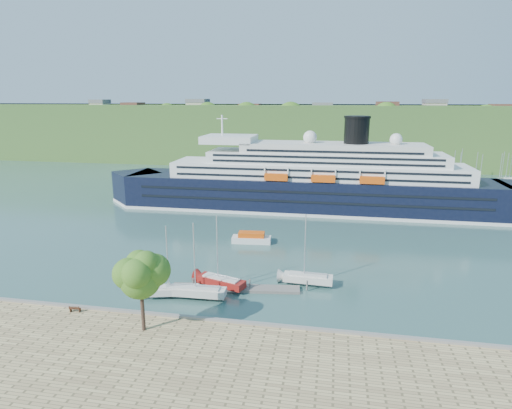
{
  "coord_description": "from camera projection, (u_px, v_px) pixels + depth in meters",
  "views": [
    {
      "loc": [
        16.06,
        -44.65,
        26.82
      ],
      "look_at": [
        2.16,
        30.0,
        7.88
      ],
      "focal_mm": 30.0,
      "sensor_mm": 36.0,
      "label": 1
    }
  ],
  "objects": [
    {
      "name": "sailboat_extra",
      "position": [
        172.0,
        264.0,
        58.11
      ],
      "size": [
        7.92,
        3.89,
        9.86
      ],
      "primitive_type": null,
      "rotation": [
        0.0,
        0.0,
        0.24
      ],
      "color": "silver",
      "rests_on": "ground"
    },
    {
      "name": "quay_coping",
      "position": [
        193.0,
        317.0,
        51.47
      ],
      "size": [
        220.0,
        0.5,
        0.3
      ],
      "primitive_type": "cube",
      "color": "slate",
      "rests_on": "promenade"
    },
    {
      "name": "tender_launch",
      "position": [
        251.0,
        237.0,
        81.42
      ],
      "size": [
        7.64,
        3.16,
        2.06
      ],
      "primitive_type": null,
      "rotation": [
        0.0,
        0.0,
        0.08
      ],
      "color": "#E04E0D",
      "rests_on": "ground"
    },
    {
      "name": "park_bench",
      "position": [
        75.0,
        308.0,
        53.05
      ],
      "size": [
        1.46,
        0.75,
        0.9
      ],
      "primitive_type": null,
      "rotation": [
        0.0,
        0.0,
        0.13
      ],
      "color": "#4C2715",
      "rests_on": "promenade"
    },
    {
      "name": "floating_pontoon",
      "position": [
        236.0,
        288.0,
        61.53
      ],
      "size": [
        18.54,
        4.56,
        0.41
      ],
      "primitive_type": null,
      "rotation": [
        0.0,
        0.0,
        0.13
      ],
      "color": "gray",
      "rests_on": "ground"
    },
    {
      "name": "cruise_ship",
      "position": [
        309.0,
        164.0,
        103.11
      ],
      "size": [
        102.21,
        15.6,
        22.93
      ],
      "primitive_type": null,
      "rotation": [
        0.0,
        0.0,
        0.01
      ],
      "color": "black",
      "rests_on": "ground"
    },
    {
      "name": "promenade_tree",
      "position": [
        141.0,
        288.0,
        47.76
      ],
      "size": [
        6.3,
        6.3,
        10.44
      ],
      "primitive_type": null,
      "color": "#32651A",
      "rests_on": "promenade"
    },
    {
      "name": "far_hillside",
      "position": [
        299.0,
        133.0,
        187.35
      ],
      "size": [
        400.0,
        50.0,
        24.0
      ],
      "primitive_type": "cube",
      "color": "#315221",
      "rests_on": "ground"
    },
    {
      "name": "sailboat_white_far",
      "position": [
        309.0,
        252.0,
        61.88
      ],
      "size": [
        8.06,
        2.56,
        10.3
      ],
      "primitive_type": null,
      "rotation": [
        0.0,
        0.0,
        -0.04
      ],
      "color": "silver",
      "rests_on": "ground"
    },
    {
      "name": "sailboat_red",
      "position": [
        221.0,
        255.0,
        60.76
      ],
      "size": [
        8.32,
        4.61,
        10.37
      ],
      "primitive_type": null,
      "rotation": [
        0.0,
        0.0,
        -0.31
      ],
      "color": "maroon",
      "rests_on": "ground"
    },
    {
      "name": "ground",
      "position": [
        193.0,
        325.0,
        51.94
      ],
      "size": [
        400.0,
        400.0,
        0.0
      ],
      "primitive_type": "plane",
      "color": "#2D504C",
      "rests_on": "ground"
    },
    {
      "name": "sailboat_white_near",
      "position": [
        199.0,
        263.0,
        57.56
      ],
      "size": [
        8.08,
        2.47,
        10.35
      ],
      "primitive_type": null,
      "rotation": [
        0.0,
        0.0,
        0.03
      ],
      "color": "silver",
      "rests_on": "ground"
    }
  ]
}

